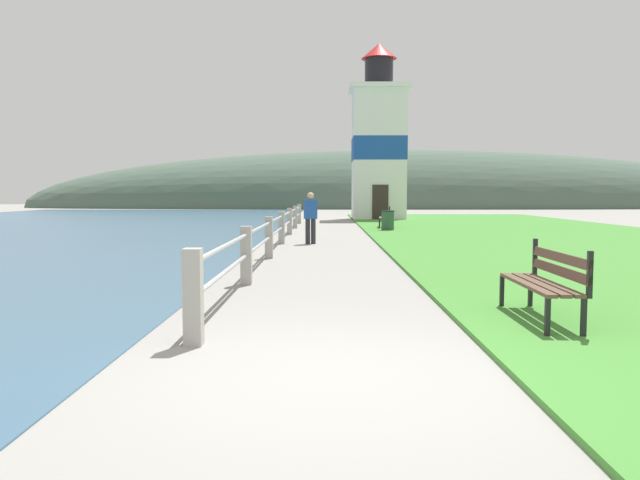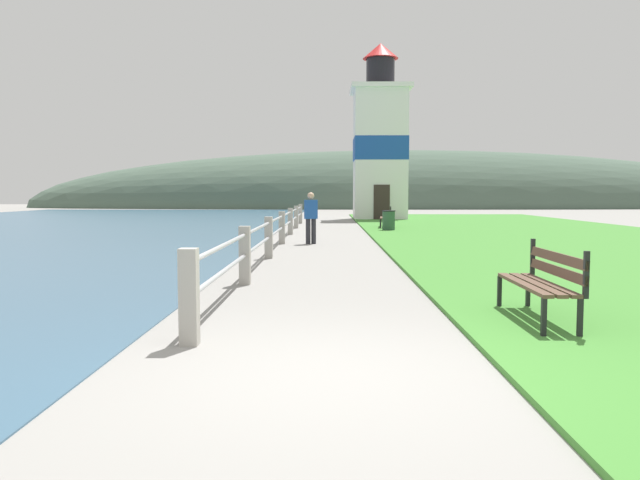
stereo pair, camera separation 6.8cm
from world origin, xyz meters
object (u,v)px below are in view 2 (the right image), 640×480
object	(u,v)px
lighthouse	(380,144)
person_strolling	(311,216)
trash_bin	(389,221)
park_bench_midway	(387,216)
park_bench_near	(543,279)

from	to	relation	value
lighthouse	person_strolling	xyz separation A→B (m)	(-3.52, -17.71, -3.50)
lighthouse	person_strolling	world-z (taller)	lighthouse
person_strolling	trash_bin	xyz separation A→B (m)	(2.94, 6.13, -0.42)
park_bench_midway	trash_bin	world-z (taller)	park_bench_midway
park_bench_near	trash_bin	world-z (taller)	park_bench_near
park_bench_midway	park_bench_near	bearing A→B (deg)	95.41
trash_bin	lighthouse	bearing A→B (deg)	87.13
park_bench_midway	lighthouse	distance (m)	10.34
lighthouse	trash_bin	xyz separation A→B (m)	(-0.58, -11.57, -3.92)
park_bench_midway	person_strolling	bearing A→B (deg)	74.84
lighthouse	trash_bin	world-z (taller)	lighthouse
lighthouse	trash_bin	bearing A→B (deg)	-92.87
park_bench_near	person_strolling	bearing A→B (deg)	-74.81
park_bench_midway	trash_bin	distance (m)	1.98
park_bench_midway	lighthouse	xyz separation A→B (m)	(0.46, 9.60, 3.80)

